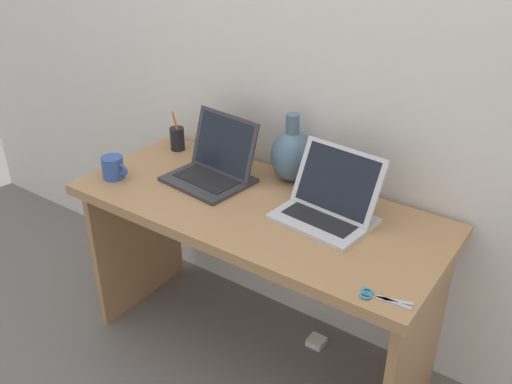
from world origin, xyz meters
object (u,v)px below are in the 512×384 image
(coffee_mug, at_px, (113,168))
(pen_cup, at_px, (177,138))
(laptop_right, at_px, (330,201))
(scissors, at_px, (376,296))
(power_brick, at_px, (316,342))
(laptop_left, at_px, (216,163))
(green_vase, at_px, (292,155))

(coffee_mug, bearing_deg, pen_cup, 86.27)
(laptop_right, distance_m, pen_cup, 0.82)
(coffee_mug, height_order, pen_cup, pen_cup)
(coffee_mug, bearing_deg, scissors, -4.49)
(scissors, bearing_deg, power_brick, 132.76)
(power_brick, bearing_deg, laptop_left, -167.65)
(laptop_left, bearing_deg, green_vase, 32.27)
(laptop_left, distance_m, coffee_mug, 0.40)
(coffee_mug, relative_size, pen_cup, 0.68)
(laptop_left, height_order, power_brick, laptop_left)
(laptop_right, xyz_separation_m, power_brick, (-0.07, 0.10, -0.76))
(laptop_left, height_order, coffee_mug, laptop_left)
(laptop_right, bearing_deg, laptop_left, 179.08)
(green_vase, relative_size, scissors, 1.83)
(coffee_mug, height_order, power_brick, coffee_mug)
(power_brick, bearing_deg, scissors, -47.24)
(coffee_mug, relative_size, scissors, 0.83)
(green_vase, bearing_deg, coffee_mug, -146.34)
(laptop_right, xyz_separation_m, coffee_mug, (-0.84, -0.22, -0.02))
(power_brick, bearing_deg, green_vase, 162.25)
(laptop_right, bearing_deg, power_brick, 122.64)
(laptop_left, bearing_deg, laptop_right, -0.92)
(scissors, bearing_deg, laptop_right, 135.58)
(laptop_right, distance_m, coffee_mug, 0.86)
(laptop_right, xyz_separation_m, scissors, (0.32, -0.31, -0.06))
(coffee_mug, distance_m, scissors, 1.16)
(laptop_left, distance_m, scissors, 0.88)
(green_vase, distance_m, power_brick, 0.83)
(laptop_left, bearing_deg, pen_cup, 158.79)
(laptop_right, distance_m, scissors, 0.45)
(green_vase, bearing_deg, pen_cup, -176.06)
(green_vase, bearing_deg, power_brick, -17.75)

